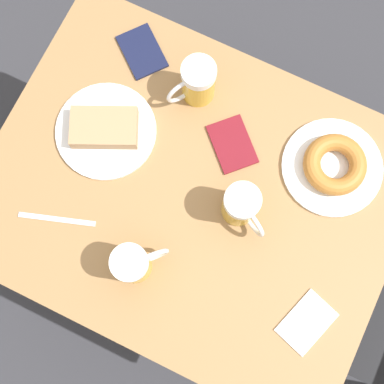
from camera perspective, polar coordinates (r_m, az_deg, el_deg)
ground_plane at (r=1.98m, az=-0.00°, el=-4.36°), size 8.00×8.00×0.00m
table at (r=1.31m, az=-0.00°, el=-0.76°), size 0.75×0.96×0.74m
plate_with_cake at (r=1.29m, az=-9.25°, el=6.61°), size 0.24×0.24×0.05m
plate_with_donut at (r=1.28m, az=14.88°, el=2.74°), size 0.24×0.24×0.05m
beer_mug_left at (r=1.17m, az=-6.28°, el=-7.60°), size 0.11×0.10×0.13m
beer_mug_center at (r=1.26m, az=0.56°, el=11.64°), size 0.11×0.09×0.13m
beer_mug_right at (r=1.18m, az=5.28°, el=-1.49°), size 0.09×0.12×0.13m
napkin_folded at (r=1.25m, az=12.13°, el=-13.44°), size 0.14×0.12×0.00m
fork at (r=1.27m, az=-14.20°, el=-2.83°), size 0.07×0.17×0.00m
passport_near_edge at (r=1.36m, az=-5.36°, el=14.69°), size 0.15×0.15×0.01m
passport_far_edge at (r=1.28m, az=4.31°, el=5.10°), size 0.15×0.15×0.01m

